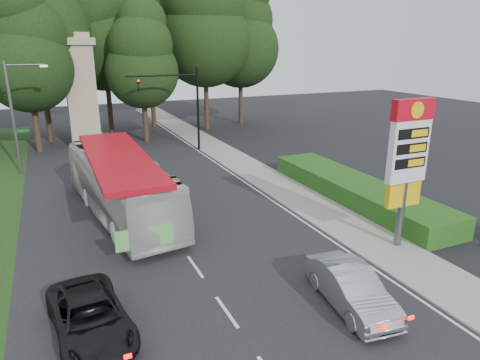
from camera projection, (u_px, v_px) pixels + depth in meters
name	position (u px, v px, depth m)	size (l,w,h in m)	color
ground	(232.00, 320.00, 14.62)	(120.00, 120.00, 0.00)	black
road_surface	(152.00, 205.00, 25.06)	(14.00, 80.00, 0.02)	black
sidewalk_right	(279.00, 186.00, 28.35)	(3.00, 80.00, 0.12)	gray
hedge	(355.00, 190.00, 25.87)	(3.00, 14.00, 1.20)	#1C4813
gas_station_pylon	(408.00, 154.00, 18.59)	(2.10, 0.45, 6.85)	#59595E
traffic_signal_mast	(183.00, 98.00, 36.31)	(6.10, 0.35, 7.20)	black
streetlight_signs	(16.00, 113.00, 29.72)	(2.75, 0.98, 8.00)	#59595E
monument	(81.00, 90.00, 38.42)	(3.00, 3.00, 10.05)	#9E8A70
tree_center_left	(33.00, 9.00, 37.78)	(10.08, 10.08, 19.80)	#2D2116
tree_center_right	(102.00, 23.00, 42.15)	(9.24, 9.24, 18.15)	#2D2116
tree_east_near	(149.00, 38.00, 46.24)	(8.12, 8.12, 15.95)	#2D2116
tree_east_mid	(205.00, 21.00, 44.20)	(9.52, 9.52, 18.70)	#2D2116
tree_far_east	(241.00, 32.00, 48.18)	(8.68, 8.68, 17.05)	#2D2116
tree_monument_left	(25.00, 49.00, 34.91)	(7.28, 7.28, 14.30)	#2D2116
tree_monument_right	(141.00, 56.00, 39.24)	(6.72, 6.72, 13.20)	#2D2116
transit_bus	(120.00, 186.00, 23.15)	(2.89, 12.34, 3.44)	silver
sedan_silver	(351.00, 288.00, 15.21)	(1.56, 4.46, 1.47)	#AAADB2
suv_charcoal	(90.00, 317.00, 13.71)	(2.20, 4.78, 1.33)	black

